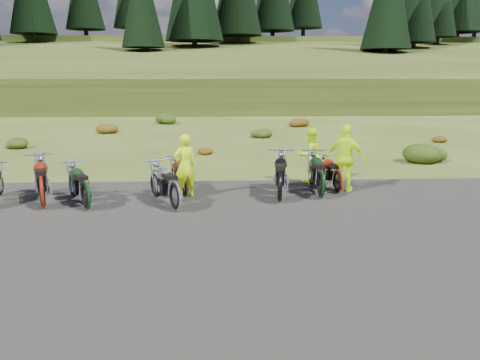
{
  "coord_description": "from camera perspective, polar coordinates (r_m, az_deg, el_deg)",
  "views": [
    {
      "loc": [
        0.29,
        -10.48,
        3.32
      ],
      "look_at": [
        0.79,
        0.81,
        0.77
      ],
      "focal_mm": 35.0,
      "sensor_mm": 36.0,
      "label": 1
    }
  ],
  "objects": [
    {
      "name": "ground",
      "position": [
        11.0,
        -3.93,
        -4.88
      ],
      "size": [
        300.0,
        300.0,
        0.0
      ],
      "primitive_type": "plane",
      "color": "#3B4B19",
      "rests_on": "ground"
    },
    {
      "name": "gravel_pad",
      "position": [
        9.11,
        -4.22,
        -8.68
      ],
      "size": [
        20.0,
        12.0,
        0.04
      ],
      "primitive_type": "cube",
      "color": "black",
      "rests_on": "ground"
    },
    {
      "name": "hill_slope",
      "position": [
        60.57,
        -2.82,
        9.58
      ],
      "size": [
        300.0,
        45.97,
        9.37
      ],
      "primitive_type": null,
      "rotation": [
        0.14,
        0.0,
        0.0
      ],
      "color": "#2B3712",
      "rests_on": "ground"
    },
    {
      "name": "hill_plateau",
      "position": [
        120.52,
        -2.7,
        11.15
      ],
      "size": [
        300.0,
        90.0,
        9.17
      ],
      "primitive_type": "cube",
      "color": "#2B3712",
      "rests_on": "ground"
    },
    {
      "name": "shrub_1",
      "position": [
        23.91,
        -25.69,
        4.24
      ],
      "size": [
        1.03,
        1.03,
        0.61
      ],
      "primitive_type": "ellipsoid",
      "color": "#1F370D",
      "rests_on": "ground"
    },
    {
      "name": "shrub_2",
      "position": [
        28.0,
        -16.0,
        6.23
      ],
      "size": [
        1.3,
        1.3,
        0.77
      ],
      "primitive_type": "ellipsoid",
      "color": "#602E0C",
      "rests_on": "ground"
    },
    {
      "name": "shrub_3",
      "position": [
        32.7,
        -8.88,
        7.57
      ],
      "size": [
        1.56,
        1.56,
        0.92
      ],
      "primitive_type": "ellipsoid",
      "color": "#1F370D",
      "rests_on": "ground"
    },
    {
      "name": "shrub_4",
      "position": [
        19.93,
        -4.48,
        3.77
      ],
      "size": [
        0.77,
        0.77,
        0.45
      ],
      "primitive_type": "ellipsoid",
      "color": "#602E0C",
      "rests_on": "ground"
    },
    {
      "name": "shrub_5",
      "position": [
        25.26,
        2.54,
        5.87
      ],
      "size": [
        1.03,
        1.03,
        0.61
      ],
      "primitive_type": "ellipsoid",
      "color": "#1F370D",
      "rests_on": "ground"
    },
    {
      "name": "shrub_6",
      "position": [
        30.85,
        7.09,
        7.18
      ],
      "size": [
        1.3,
        1.3,
        0.77
      ],
      "primitive_type": "ellipsoid",
      "color": "#602E0C",
      "rests_on": "ground"
    },
    {
      "name": "shrub_7",
      "position": [
        19.53,
        21.77,
        3.41
      ],
      "size": [
        1.56,
        1.56,
        0.92
      ],
      "primitive_type": "ellipsoid",
      "color": "#1F370D",
      "rests_on": "ground"
    },
    {
      "name": "shrub_8",
      "position": [
        25.53,
        22.89,
        4.78
      ],
      "size": [
        0.77,
        0.77,
        0.45
      ],
      "primitive_type": "ellipsoid",
      "color": "#602E0C",
      "rests_on": "ground"
    },
    {
      "name": "motorcycle_1",
      "position": [
        12.83,
        -22.79,
        -3.29
      ],
      "size": [
        1.52,
        2.45,
        1.22
      ],
      "primitive_type": null,
      "rotation": [
        0.0,
        0.0,
        1.92
      ],
      "color": "maroon",
      "rests_on": "ground"
    },
    {
      "name": "motorcycle_2",
      "position": [
        12.33,
        -18.15,
        -3.55
      ],
      "size": [
        1.62,
        2.14,
        1.09
      ],
      "primitive_type": null,
      "rotation": [
        0.0,
        0.0,
        2.08
      ],
      "color": "black",
      "rests_on": "ground"
    },
    {
      "name": "motorcycle_3",
      "position": [
        11.73,
        -7.83,
        -3.83
      ],
      "size": [
        1.61,
        2.25,
        1.13
      ],
      "primitive_type": null,
      "rotation": [
        0.0,
        0.0,
        2.04
      ],
      "color": "#B1B1B6",
      "rests_on": "ground"
    },
    {
      "name": "motorcycle_4",
      "position": [
        13.05,
        -6.75,
        -2.09
      ],
      "size": [
        1.19,
        2.01,
        1.0
      ],
      "primitive_type": null,
      "rotation": [
        0.0,
        0.0,
        1.88
      ],
      "color": "#43160B",
      "rests_on": "ground"
    },
    {
      "name": "motorcycle_5",
      "position": [
        12.47,
        4.87,
        -2.76
      ],
      "size": [
        1.1,
        2.41,
        1.22
      ],
      "primitive_type": null,
      "rotation": [
        0.0,
        0.0,
        1.43
      ],
      "color": "black",
      "rests_on": "ground"
    },
    {
      "name": "motorcycle_6",
      "position": [
        13.7,
        11.77,
        -1.57
      ],
      "size": [
        0.9,
        1.94,
        0.98
      ],
      "primitive_type": null,
      "rotation": [
        0.0,
        0.0,
        1.72
      ],
      "color": "maroon",
      "rests_on": "ground"
    },
    {
      "name": "motorcycle_7",
      "position": [
        12.98,
        9.78,
        -2.27
      ],
      "size": [
        0.8,
        2.24,
        1.17
      ],
      "primitive_type": null,
      "rotation": [
        0.0,
        0.0,
        1.55
      ],
      "color": "black",
      "rests_on": "ground"
    },
    {
      "name": "person_middle",
      "position": [
        12.73,
        -6.76,
        1.55
      ],
      "size": [
        0.76,
        0.67,
        1.74
      ],
      "primitive_type": "imported",
      "rotation": [
        0.0,
        0.0,
        3.64
      ],
      "color": "#BBE50C",
      "rests_on": "ground"
    },
    {
      "name": "person_right_a",
      "position": [
        14.72,
        8.5,
        2.9
      ],
      "size": [
        1.01,
        0.92,
        1.68
      ],
      "primitive_type": "imported",
      "rotation": [
        0.0,
        0.0,
        3.56
      ],
      "color": "#BBE50C",
      "rests_on": "ground"
    },
    {
      "name": "person_right_b",
      "position": [
        13.68,
        12.75,
        2.5
      ],
      "size": [
        1.21,
        0.98,
        1.93
      ],
      "primitive_type": "imported",
      "rotation": [
        0.0,
        0.0,
        2.61
      ],
      "color": "#BBE50C",
      "rests_on": "ground"
    }
  ]
}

